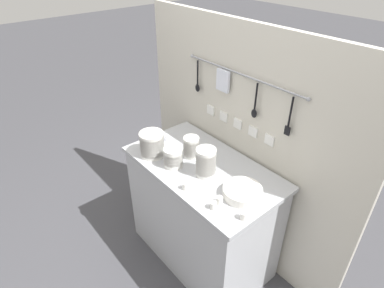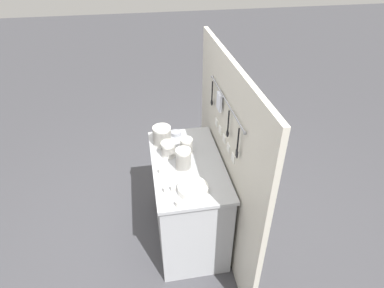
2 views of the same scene
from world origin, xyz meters
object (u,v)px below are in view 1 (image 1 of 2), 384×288
(cup_mid_row, at_px, (244,216))
(cup_front_right, at_px, (213,205))
(bowl_stack_tall_left, at_px, (191,147))
(bowl_stack_short_front, at_px, (173,157))
(plate_stack, at_px, (242,192))
(bowl_stack_nested_right, at_px, (206,162))
(cup_back_right, at_px, (220,200))
(steel_mixing_bowl, at_px, (159,138))
(cup_centre, at_px, (185,186))
(bowl_stack_wide_centre, at_px, (152,144))

(cup_mid_row, bearing_deg, cup_front_right, -156.58)
(bowl_stack_tall_left, relative_size, cup_front_right, 3.30)
(bowl_stack_short_front, bearing_deg, plate_stack, 14.81)
(bowl_stack_nested_right, xyz_separation_m, cup_back_right, (0.25, -0.12, -0.07))
(steel_mixing_bowl, height_order, cup_back_right, cup_back_right)
(plate_stack, distance_m, cup_front_right, 0.21)
(bowl_stack_tall_left, relative_size, cup_mid_row, 3.30)
(plate_stack, xyz_separation_m, cup_back_right, (-0.04, -0.15, -0.00))
(bowl_stack_tall_left, xyz_separation_m, cup_centre, (0.25, -0.25, -0.05))
(bowl_stack_nested_right, distance_m, plate_stack, 0.30)
(bowl_stack_wide_centre, height_order, cup_mid_row, bowl_stack_wide_centre)
(bowl_stack_short_front, bearing_deg, cup_back_right, -2.00)
(bowl_stack_short_front, distance_m, cup_back_right, 0.46)
(bowl_stack_tall_left, xyz_separation_m, cup_front_right, (0.48, -0.24, -0.05))
(cup_centre, bearing_deg, cup_front_right, 3.92)
(steel_mixing_bowl, relative_size, cup_mid_row, 2.27)
(bowl_stack_short_front, bearing_deg, bowl_stack_nested_right, 26.32)
(bowl_stack_tall_left, relative_size, plate_stack, 0.64)
(cup_centre, bearing_deg, cup_mid_row, 12.44)
(bowl_stack_tall_left, bearing_deg, cup_front_right, -26.44)
(plate_stack, relative_size, cup_centre, 5.18)
(bowl_stack_tall_left, height_order, cup_centre, bowl_stack_tall_left)
(bowl_stack_tall_left, bearing_deg, bowl_stack_nested_right, -15.78)
(cup_front_right, relative_size, cup_mid_row, 1.00)
(bowl_stack_tall_left, bearing_deg, steel_mixing_bowl, -170.33)
(bowl_stack_short_front, xyz_separation_m, cup_back_right, (0.46, -0.02, -0.05))
(bowl_stack_nested_right, xyz_separation_m, steel_mixing_bowl, (-0.53, 0.01, -0.08))
(steel_mixing_bowl, xyz_separation_m, cup_mid_row, (0.96, -0.11, 0.01))
(bowl_stack_nested_right, relative_size, cup_front_right, 4.23)
(steel_mixing_bowl, bearing_deg, bowl_stack_nested_right, -0.82)
(bowl_stack_nested_right, height_order, cup_back_right, bowl_stack_nested_right)
(bowl_stack_wide_centre, distance_m, plate_stack, 0.72)
(bowl_stack_wide_centre, bearing_deg, bowl_stack_short_front, 10.06)
(bowl_stack_wide_centre, bearing_deg, steel_mixing_bowl, 131.58)
(bowl_stack_short_front, distance_m, bowl_stack_wide_centre, 0.20)
(bowl_stack_short_front, height_order, bowl_stack_nested_right, bowl_stack_nested_right)
(bowl_stack_wide_centre, bearing_deg, bowl_stack_tall_left, 46.87)
(plate_stack, bearing_deg, cup_back_right, -105.26)
(bowl_stack_tall_left, height_order, cup_back_right, bowl_stack_tall_left)
(bowl_stack_short_front, height_order, steel_mixing_bowl, bowl_stack_short_front)
(bowl_stack_tall_left, distance_m, cup_back_right, 0.51)
(bowl_stack_tall_left, relative_size, bowl_stack_short_front, 1.10)
(cup_centre, bearing_deg, cup_back_right, 18.08)
(bowl_stack_wide_centre, bearing_deg, cup_back_right, 1.63)
(bowl_stack_wide_centre, xyz_separation_m, cup_centre, (0.43, -0.05, -0.07))
(cup_front_right, height_order, cup_centre, same)
(cup_front_right, bearing_deg, bowl_stack_wide_centre, 176.71)
(cup_mid_row, bearing_deg, bowl_stack_tall_left, 165.50)
(bowl_stack_tall_left, height_order, cup_mid_row, bowl_stack_tall_left)
(bowl_stack_short_front, distance_m, plate_stack, 0.52)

